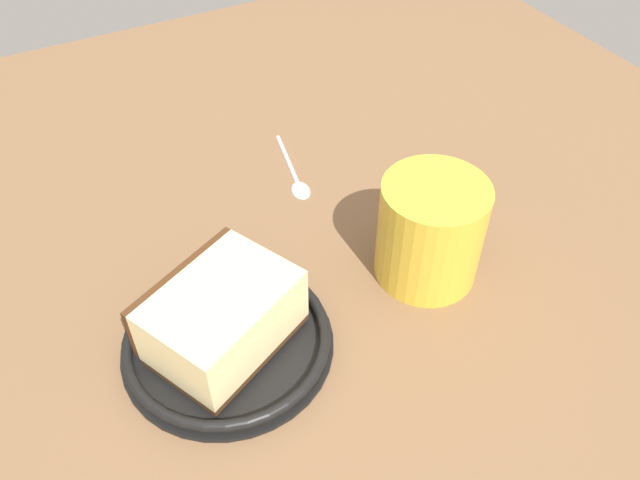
# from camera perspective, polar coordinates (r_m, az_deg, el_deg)

# --- Properties ---
(ground_plane) EXTENTS (1.26, 1.26, 0.03)m
(ground_plane) POSITION_cam_1_polar(r_m,az_deg,el_deg) (0.55, -3.32, -10.53)
(ground_plane) COLOR brown
(small_plate) EXTENTS (0.18, 0.18, 0.02)m
(small_plate) POSITION_cam_1_polar(r_m,az_deg,el_deg) (0.54, -8.34, -8.88)
(small_plate) COLOR black
(small_plate) RESTS_ON ground_plane
(cake_slice) EXTENTS (0.13, 0.14, 0.06)m
(cake_slice) POSITION_cam_1_polar(r_m,az_deg,el_deg) (0.52, -8.89, -6.79)
(cake_slice) COLOR #472814
(cake_slice) RESTS_ON small_plate
(tea_mug) EXTENTS (0.09, 0.12, 0.10)m
(tea_mug) POSITION_cam_1_polar(r_m,az_deg,el_deg) (0.57, 9.99, 0.92)
(tea_mug) COLOR gold
(tea_mug) RESTS_ON ground_plane
(teaspoon) EXTENTS (0.12, 0.04, 0.01)m
(teaspoon) POSITION_cam_1_polar(r_m,az_deg,el_deg) (0.69, -2.16, 5.63)
(teaspoon) COLOR silver
(teaspoon) RESTS_ON ground_plane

